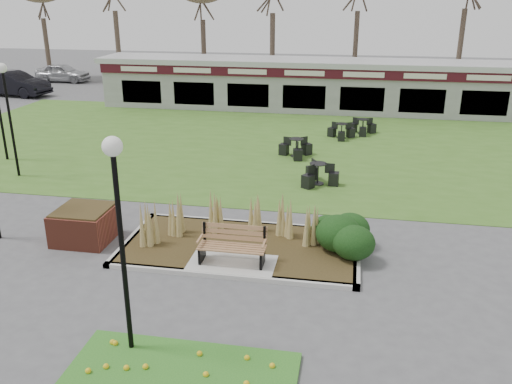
% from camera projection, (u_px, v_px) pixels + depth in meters
% --- Properties ---
extents(ground, '(100.00, 100.00, 0.00)m').
position_uv_depth(ground, '(231.00, 270.00, 13.60)').
color(ground, '#515154').
rests_on(ground, ground).
extents(lawn, '(34.00, 16.00, 0.02)m').
position_uv_depth(lawn, '(289.00, 145.00, 24.66)').
color(lawn, '#3E6921').
rests_on(lawn, ground).
extents(planting_bed, '(6.75, 3.40, 1.27)m').
position_uv_depth(planting_bed, '(288.00, 238.00, 14.50)').
color(planting_bed, '#362A15').
rests_on(planting_bed, ground).
extents(park_bench, '(1.70, 0.66, 0.93)m').
position_uv_depth(park_bench, '(233.00, 245.00, 13.62)').
color(park_bench, '#997045').
rests_on(park_bench, ground).
extents(brick_planter, '(1.50, 1.50, 0.95)m').
position_uv_depth(brick_planter, '(85.00, 224.00, 15.09)').
color(brick_planter, brown).
rests_on(brick_planter, ground).
extents(food_pavilion, '(24.60, 3.40, 2.90)m').
position_uv_depth(food_pavilion, '(307.00, 84.00, 31.49)').
color(food_pavilion, gray).
rests_on(food_pavilion, ground).
extents(lamp_post_near_right, '(0.36, 0.36, 4.30)m').
position_uv_depth(lamp_post_near_right, '(118.00, 201.00, 9.48)').
color(lamp_post_near_right, black).
rests_on(lamp_post_near_right, ground).
extents(lamp_post_mid_left, '(0.35, 0.35, 4.20)m').
position_uv_depth(lamp_post_mid_left, '(6.00, 95.00, 19.44)').
color(lamp_post_mid_left, black).
rests_on(lamp_post_mid_left, ground).
extents(bistro_set_a, '(1.42, 1.39, 0.77)m').
position_uv_depth(bistro_set_a, '(296.00, 150.00, 22.79)').
color(bistro_set_a, black).
rests_on(bistro_set_a, ground).
extents(bistro_set_b, '(1.37, 1.20, 0.73)m').
position_uv_depth(bistro_set_b, '(362.00, 129.00, 26.43)').
color(bistro_set_b, black).
rests_on(bistro_set_b, ground).
extents(bistro_set_c, '(1.31, 1.47, 0.78)m').
position_uv_depth(bistro_set_c, '(318.00, 177.00, 19.52)').
color(bistro_set_c, black).
rests_on(bistro_set_c, ground).
extents(bistro_set_d, '(1.33, 1.18, 0.71)m').
position_uv_depth(bistro_set_d, '(341.00, 133.00, 25.63)').
color(bistro_set_d, black).
rests_on(bistro_set_d, ground).
extents(car_silver, '(4.14, 1.73, 1.40)m').
position_uv_depth(car_silver, '(63.00, 73.00, 41.51)').
color(car_silver, '#B1B2B6').
rests_on(car_silver, ground).
extents(car_black, '(5.05, 2.35, 1.60)m').
position_uv_depth(car_black, '(14.00, 84.00, 35.97)').
color(car_black, black).
rests_on(car_black, ground).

